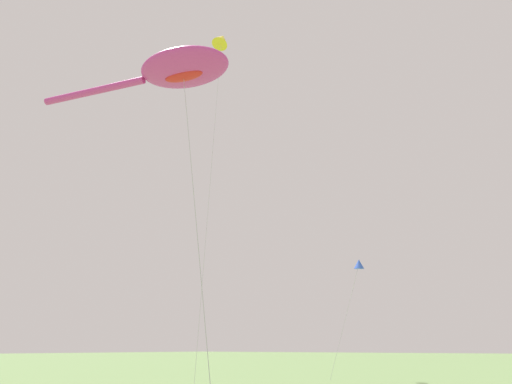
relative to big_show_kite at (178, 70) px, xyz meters
The scene contains 3 objects.
big_show_kite is the anchor object (origin of this frame).
small_kite_diamond_red 10.19m from the big_show_kite, 20.18° to the left, with size 4.61×3.16×25.00m.
small_kite_tiny_distant 15.82m from the big_show_kite, 26.03° to the right, with size 1.68×2.33×6.85m.
Camera 1 is at (-9.58, 4.08, 1.70)m, focal length 28.43 mm.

